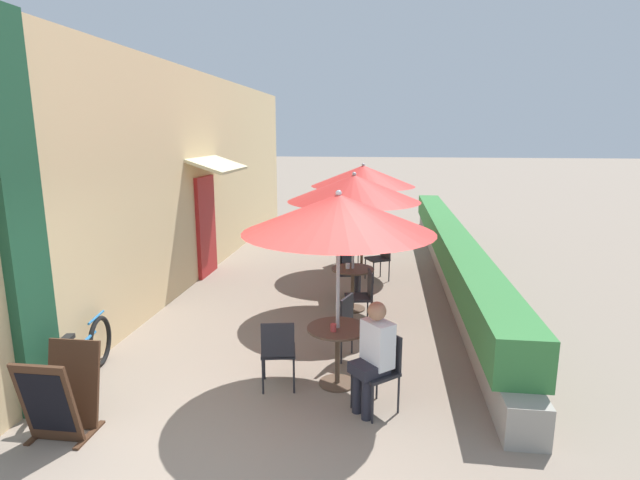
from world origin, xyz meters
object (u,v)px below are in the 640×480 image
cafe_chair_near_right (278,348)px  coffee_cup_near (333,328)px  coffee_cup_mid (348,266)px  patio_umbrella_near (339,214)px  seated_patron_mid_left (350,260)px  seated_patron_near_back (373,353)px  bicycle_leaning (81,359)px  cafe_chair_mid_left (344,269)px  coffee_cup_far (367,237)px  cafe_chair_near_back (381,365)px  patio_table_mid (353,281)px  cafe_chair_mid_right (363,293)px  menu_board (61,394)px  cafe_chair_near_left (354,323)px  patio_umbrella_far (363,176)px  cafe_chair_far_right (345,242)px  patio_umbrella_mid (354,188)px  patio_table_near (337,345)px  cafe_chair_far_left (381,255)px  patio_table_far (362,249)px

cafe_chair_near_right → coffee_cup_near: (0.64, 0.08, 0.26)m
coffee_cup_near → coffee_cup_mid: bearing=90.8°
patio_umbrella_near → seated_patron_mid_left: bearing=91.5°
seated_patron_near_back → coffee_cup_mid: 3.23m
bicycle_leaning → cafe_chair_near_right: bearing=-3.9°
cafe_chair_mid_left → coffee_cup_far: bearing=157.7°
cafe_chair_near_back → patio_table_mid: bearing=-31.7°
cafe_chair_near_back → coffee_cup_near: bearing=16.3°
cafe_chair_mid_right → menu_board: (-2.85, -3.34, -0.07)m
cafe_chair_near_right → coffee_cup_near: size_ratio=9.67×
cafe_chair_near_left → patio_table_mid: size_ratio=1.19×
patio_umbrella_far → cafe_chair_far_right: (-0.41, 0.57, -1.58)m
patio_umbrella_mid → bicycle_leaning: (-3.03, -3.07, -1.75)m
cafe_chair_far_right → seated_patron_mid_left: bearing=-22.9°
cafe_chair_mid_left → bicycle_leaning: cafe_chair_mid_left is taller
seated_patron_mid_left → menu_board: bearing=-39.3°
cafe_chair_mid_left → cafe_chair_mid_right: (0.42, -1.35, 0.00)m
coffee_cup_near → cafe_chair_far_right: 5.78m
seated_patron_near_back → patio_umbrella_far: 5.81m
patio_table_near → bicycle_leaning: size_ratio=0.42×
patio_umbrella_mid → cafe_chair_far_left: (0.46, 1.85, -1.58)m
coffee_cup_near → cafe_chair_mid_left: 3.46m
cafe_chair_mid_right → cafe_chair_near_right: bearing=146.6°
cafe_chair_near_right → cafe_chair_mid_right: 2.36m
seated_patron_near_back → coffee_cup_near: size_ratio=13.89×
cafe_chair_near_back → coffee_cup_mid: 3.18m
cafe_chair_near_left → seated_patron_mid_left: bearing=-155.7°
seated_patron_mid_left → patio_table_far: (0.14, 1.72, -0.17)m
seated_patron_near_back → coffee_cup_far: 5.66m
patio_table_far → bicycle_leaning: bicycle_leaning is taller
cafe_chair_mid_right → coffee_cup_mid: cafe_chair_mid_right is taller
patio_table_far → coffee_cup_near: bearing=-91.0°
seated_patron_near_back → coffee_cup_far: size_ratio=13.89×
patio_table_mid → cafe_chair_far_right: cafe_chair_far_right is taller
cafe_chair_far_right → bicycle_leaning: bearing=-53.3°
menu_board → coffee_cup_far: bearing=66.8°
patio_table_near → cafe_chair_far_left: (0.47, 4.50, 0.00)m
cafe_chair_mid_left → cafe_chair_mid_right: bearing=6.2°
cafe_chair_near_right → cafe_chair_mid_left: 3.56m
patio_umbrella_near → patio_table_mid: (0.01, 2.65, -1.58)m
bicycle_leaning → patio_umbrella_far: bearing=51.6°
patio_table_mid → cafe_chair_far_right: (-0.37, 3.00, 0.00)m
bicycle_leaning → patio_umbrella_near: bearing=-1.1°
cafe_chair_near_right → menu_board: size_ratio=0.97×
menu_board → patio_table_far: bearing=67.5°
coffee_cup_near → patio_table_far: coffee_cup_near is taller
cafe_chair_near_back → patio_umbrella_far: 5.79m
patio_umbrella_mid → cafe_chair_mid_right: bearing=-72.7°
patio_umbrella_mid → seated_patron_mid_left: (-0.10, 0.70, -1.41)m
patio_umbrella_mid → cafe_chair_far_right: patio_umbrella_mid is taller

